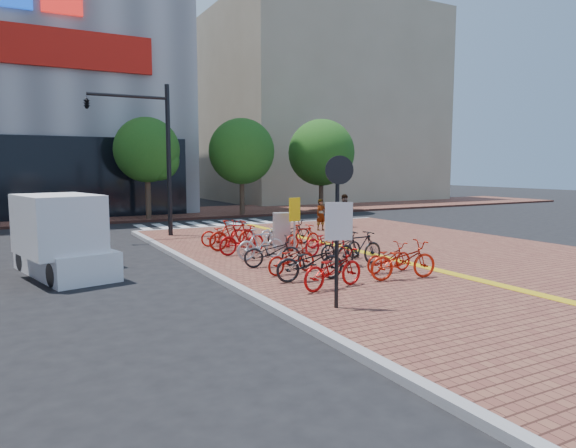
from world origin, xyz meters
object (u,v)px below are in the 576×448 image
bike_10 (359,248)px  yellow_sign (295,214)px  notice_sign (338,213)px  bike_5 (242,239)px  bike_6 (233,235)px  pedestrian_a (321,215)px  bike_11 (341,247)px  bike_2 (292,258)px  bike_14 (289,232)px  bike_3 (272,252)px  bike_8 (403,260)px  box_truck (65,237)px  utility_box (282,230)px  bike_1 (310,262)px  bike_9 (389,258)px  bike_15 (276,232)px  bike_4 (261,244)px  bike_12 (325,241)px  pedestrian_b (345,211)px  traffic_light_pole (132,131)px  bike_0 (333,269)px  bike_13 (303,237)px  bike_7 (223,233)px

bike_10 → yellow_sign: bearing=2.5°
notice_sign → bike_5: bearing=83.1°
bike_6 → pedestrian_a: bearing=-59.0°
yellow_sign → bike_11: bearing=-78.6°
yellow_sign → pedestrian_a: bearing=49.7°
bike_2 → bike_14: bike_14 is taller
bike_3 → bike_8: bike_8 is taller
bike_8 → box_truck: (-8.01, 5.75, 0.47)m
utility_box → bike_1: bearing=-109.8°
bike_9 → notice_sign: (-3.45, -2.48, 1.65)m
bike_6 → bike_15: size_ratio=1.19×
bike_4 → box_truck: bearing=76.3°
bike_1 → bike_3: size_ratio=1.09×
bike_8 → yellow_sign: yellow_sign is taller
bike_12 → bike_3: bearing=102.0°
bike_1 → box_truck: 7.38m
bike_8 → box_truck: 9.87m
pedestrian_b → traffic_light_pole: (-10.26, 1.07, 3.74)m
bike_4 → yellow_sign: bearing=-66.2°
bike_0 → notice_sign: bearing=139.8°
bike_4 → bike_11: bike_4 is taller
pedestrian_b → utility_box: bearing=-148.5°
notice_sign → pedestrian_a: bearing=59.6°
bike_5 → bike_13: bearing=-99.5°
utility_box → bike_7: bearing=138.6°
utility_box → box_truck: size_ratio=0.30×
bike_0 → bike_11: size_ratio=1.10×
bike_7 → utility_box: size_ratio=1.37×
bike_5 → notice_sign: bearing=167.1°
bike_0 → traffic_light_pole: bearing=1.2°
bike_4 → bike_8: size_ratio=0.86×
bike_1 → bike_0: bearing=-170.8°
bike_5 → bike_2: bearing=173.9°
bike_1 → bike_12: bearing=-31.5°
bike_0 → bike_15: bearing=-26.9°
bike_5 → notice_sign: 7.54m
bike_3 → bike_0: bearing=-166.9°
bike_4 → bike_12: size_ratio=0.93×
bike_0 → bike_1: bearing=-7.3°
bike_2 → bike_11: bike_11 is taller
bike_4 → pedestrian_a: (5.95, 5.80, 0.24)m
box_truck → bike_9: bearing=-30.4°
bike_4 → bike_6: bike_6 is taller
box_truck → traffic_light_pole: bearing=61.8°
bike_2 → notice_sign: (-0.88, -3.68, 1.64)m
bike_10 → utility_box: bearing=0.7°
bike_9 → bike_13: (-0.20, 4.70, 0.05)m
bike_2 → bike_7: bike_7 is taller
bike_0 → pedestrian_b: bearing=-45.9°
bike_2 → bike_8: bike_8 is taller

